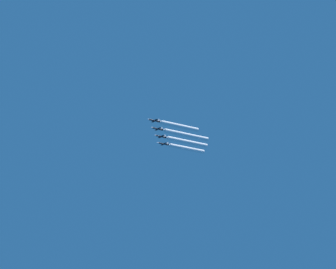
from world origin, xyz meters
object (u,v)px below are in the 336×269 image
object	(u,v)px
jet_second_echelon	(157,129)
jet_fourth_echelon	(163,144)
jet_third_echelon	(160,136)
jet_lead	(154,120)

from	to	relation	value
jet_second_echelon	jet_fourth_echelon	world-z (taller)	jet_second_echelon
jet_third_echelon	jet_fourth_echelon	world-z (taller)	jet_third_echelon
jet_lead	jet_second_echelon	size ratio (longest dim) A/B	1.00
jet_second_echelon	jet_third_echelon	world-z (taller)	jet_second_echelon
jet_second_echelon	jet_lead	bearing A→B (deg)	138.98
jet_second_echelon	jet_third_echelon	bearing A→B (deg)	-41.83
jet_lead	jet_third_echelon	xyz separation A→B (m)	(22.05, -19.45, -2.92)
jet_second_echelon	jet_fourth_echelon	size ratio (longest dim) A/B	1.00
jet_lead	jet_fourth_echelon	size ratio (longest dim) A/B	1.00
jet_second_echelon	jet_third_echelon	distance (m)	14.52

